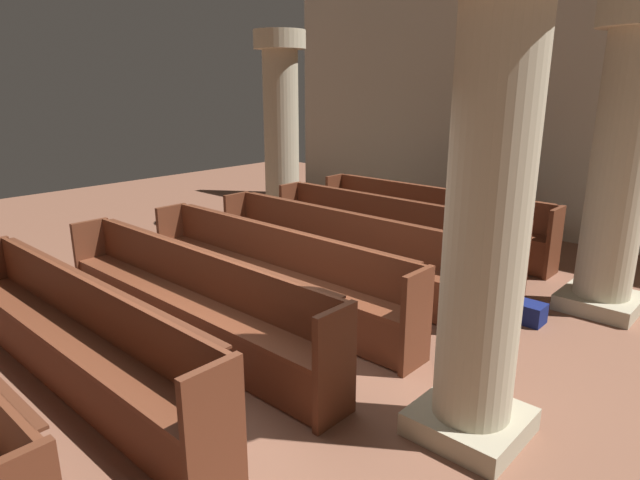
{
  "coord_description": "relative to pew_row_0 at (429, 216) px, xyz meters",
  "views": [
    {
      "loc": [
        3.66,
        -3.0,
        2.5
      ],
      "look_at": [
        -0.4,
        1.46,
        0.75
      ],
      "focal_mm": 30.58,
      "sensor_mm": 36.0,
      "label": 1
    }
  ],
  "objects": [
    {
      "name": "ground_plane",
      "position": [
        0.6,
        -4.18,
        -0.51
      ],
      "size": [
        19.2,
        19.2,
        0.0
      ],
      "primitive_type": "plane",
      "color": "brown"
    },
    {
      "name": "back_wall",
      "position": [
        0.6,
        1.9,
        1.74
      ],
      "size": [
        10.0,
        0.16,
        4.5
      ],
      "primitive_type": "cube",
      "color": "beige",
      "rests_on": "ground"
    },
    {
      "name": "pew_row_0",
      "position": [
        0.0,
        0.0,
        0.0
      ],
      "size": [
        3.88,
        0.47,
        0.94
      ],
      "color": "brown",
      "rests_on": "ground"
    },
    {
      "name": "pew_row_1",
      "position": [
        0.0,
        -1.1,
        0.0
      ],
      "size": [
        3.88,
        0.46,
        0.94
      ],
      "color": "brown",
      "rests_on": "ground"
    },
    {
      "name": "pew_row_2",
      "position": [
        0.0,
        -2.21,
        0.0
      ],
      "size": [
        3.88,
        0.46,
        0.94
      ],
      "color": "brown",
      "rests_on": "ground"
    },
    {
      "name": "pew_row_3",
      "position": [
        0.0,
        -3.31,
        0.0
      ],
      "size": [
        3.88,
        0.47,
        0.94
      ],
      "color": "brown",
      "rests_on": "ground"
    },
    {
      "name": "pew_row_4",
      "position": [
        0.0,
        -4.41,
        0.0
      ],
      "size": [
        3.88,
        0.46,
        0.94
      ],
      "color": "brown",
      "rests_on": "ground"
    },
    {
      "name": "pew_row_5",
      "position": [
        0.0,
        -5.52,
        0.0
      ],
      "size": [
        3.88,
        0.47,
        0.94
      ],
      "color": "brown",
      "rests_on": "ground"
    },
    {
      "name": "pillar_aisle_side",
      "position": [
        2.73,
        -0.74,
        1.23
      ],
      "size": [
        0.87,
        0.87,
        3.33
      ],
      "color": "tan",
      "rests_on": "ground"
    },
    {
      "name": "pillar_far_side",
      "position": [
        -2.68,
        -0.56,
        1.23
      ],
      "size": [
        0.87,
        0.87,
        3.33
      ],
      "color": "tan",
      "rests_on": "ground"
    },
    {
      "name": "pillar_aisle_rear",
      "position": [
        2.73,
        -3.86,
        1.23
      ],
      "size": [
        0.82,
        0.82,
        3.33
      ],
      "color": "tan",
      "rests_on": "ground"
    },
    {
      "name": "lectern",
      "position": [
        0.79,
        1.01,
        -0.05
      ],
      "size": [
        0.48,
        0.45,
        1.08
      ],
      "color": "#411E13",
      "rests_on": "ground"
    },
    {
      "name": "hymn_book",
      "position": [
        0.65,
        0.19,
        0.44
      ],
      "size": [
        0.15,
        0.22,
        0.03
      ],
      "primitive_type": "cube",
      "color": "#194723",
      "rests_on": "pew_row_0"
    },
    {
      "name": "kneeler_box_navy",
      "position": [
        2.24,
        -1.66,
        -0.4
      ],
      "size": [
        0.41,
        0.26,
        0.22
      ],
      "primitive_type": "cube",
      "color": "navy",
      "rests_on": "ground"
    }
  ]
}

